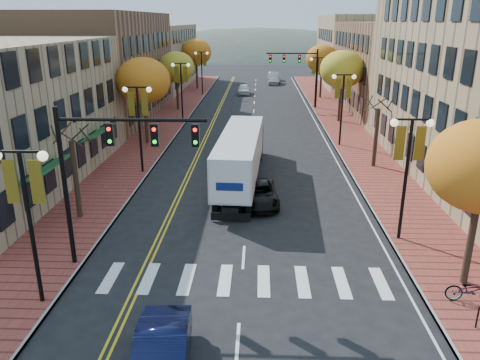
# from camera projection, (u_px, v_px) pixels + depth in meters

# --- Properties ---
(ground) EXTENTS (200.00, 200.00, 0.00)m
(ground) POSITION_uv_depth(u_px,v_px,m) (240.00, 309.00, 17.47)
(ground) COLOR black
(ground) RESTS_ON ground
(sidewalk_left) EXTENTS (4.00, 85.00, 0.15)m
(sidewalk_left) POSITION_uv_depth(u_px,v_px,m) (166.00, 123.00, 48.51)
(sidewalk_left) COLOR brown
(sidewalk_left) RESTS_ON ground
(sidewalk_right) EXTENTS (4.00, 85.00, 0.15)m
(sidewalk_right) POSITION_uv_depth(u_px,v_px,m) (341.00, 125.00, 47.81)
(sidewalk_right) COLOR brown
(sidewalk_right) RESTS_ON ground
(building_left_mid) EXTENTS (12.00, 24.00, 11.00)m
(building_left_mid) POSITION_uv_depth(u_px,v_px,m) (96.00, 66.00, 50.36)
(building_left_mid) COLOR brown
(building_left_mid) RESTS_ON ground
(building_left_far) EXTENTS (12.00, 26.00, 9.50)m
(building_left_far) POSITION_uv_depth(u_px,v_px,m) (149.00, 56.00, 74.23)
(building_left_far) COLOR #9E8966
(building_left_far) RESTS_ON ground
(building_right_mid) EXTENTS (15.00, 24.00, 10.00)m
(building_right_mid) POSITION_uv_depth(u_px,v_px,m) (412.00, 67.00, 54.83)
(building_right_mid) COLOR brown
(building_right_mid) RESTS_ON ground
(building_right_far) EXTENTS (15.00, 20.00, 11.00)m
(building_right_far) POSITION_uv_depth(u_px,v_px,m) (370.00, 51.00, 75.46)
(building_right_far) COLOR #9E8966
(building_right_far) RESTS_ON ground
(tree_left_a) EXTENTS (0.28, 0.28, 4.20)m
(tree_left_a) POSITION_uv_depth(u_px,v_px,m) (76.00, 179.00, 24.64)
(tree_left_a) COLOR #382619
(tree_left_a) RESTS_ON sidewalk_left
(tree_left_b) EXTENTS (4.48, 4.48, 7.21)m
(tree_left_b) POSITION_uv_depth(u_px,v_px,m) (143.00, 81.00, 38.73)
(tree_left_b) COLOR #382619
(tree_left_b) RESTS_ON sidewalk_left
(tree_left_c) EXTENTS (4.16, 4.16, 6.69)m
(tree_left_c) POSITION_uv_depth(u_px,v_px,m) (176.00, 67.00, 53.98)
(tree_left_c) COLOR #382619
(tree_left_c) RESTS_ON sidewalk_left
(tree_left_d) EXTENTS (4.61, 4.61, 7.42)m
(tree_left_d) POSITION_uv_depth(u_px,v_px,m) (196.00, 52.00, 70.81)
(tree_left_d) COLOR #382619
(tree_left_d) RESTS_ON sidewalk_left
(tree_right_b) EXTENTS (0.28, 0.28, 4.20)m
(tree_right_b) POSITION_uv_depth(u_px,v_px,m) (376.00, 138.00, 33.40)
(tree_right_b) COLOR #382619
(tree_right_b) RESTS_ON sidewalk_right
(tree_right_c) EXTENTS (4.48, 4.48, 7.21)m
(tree_right_c) POSITION_uv_depth(u_px,v_px,m) (342.00, 70.00, 47.49)
(tree_right_c) COLOR #382619
(tree_right_c) RESTS_ON sidewalk_right
(tree_right_d) EXTENTS (4.35, 4.35, 7.00)m
(tree_right_d) POSITION_uv_depth(u_px,v_px,m) (322.00, 59.00, 62.66)
(tree_right_d) COLOR #382619
(tree_right_d) RESTS_ON sidewalk_right
(lamp_left_a) EXTENTS (1.96, 0.36, 6.05)m
(lamp_left_a) POSITION_uv_depth(u_px,v_px,m) (26.00, 199.00, 16.36)
(lamp_left_a) COLOR black
(lamp_left_a) RESTS_ON ground
(lamp_left_b) EXTENTS (1.96, 0.36, 6.05)m
(lamp_left_b) POSITION_uv_depth(u_px,v_px,m) (139.00, 113.00, 31.48)
(lamp_left_b) COLOR black
(lamp_left_b) RESTS_ON ground
(lamp_left_c) EXTENTS (1.96, 0.36, 6.05)m
(lamp_left_c) POSITION_uv_depth(u_px,v_px,m) (181.00, 80.00, 48.50)
(lamp_left_c) COLOR black
(lamp_left_c) RESTS_ON ground
(lamp_left_d) EXTENTS (1.96, 0.36, 6.05)m
(lamp_left_d) POSITION_uv_depth(u_px,v_px,m) (202.00, 65.00, 65.51)
(lamp_left_d) COLOR black
(lamp_left_d) RESTS_ON ground
(lamp_right_a) EXTENTS (1.96, 0.36, 6.05)m
(lamp_right_a) POSITION_uv_depth(u_px,v_px,m) (408.00, 156.00, 21.46)
(lamp_right_a) COLOR black
(lamp_right_a) RESTS_ON ground
(lamp_right_b) EXTENTS (1.96, 0.36, 6.05)m
(lamp_right_b) POSITION_uv_depth(u_px,v_px,m) (343.00, 96.00, 38.47)
(lamp_right_b) COLOR black
(lamp_right_b) RESTS_ON ground
(lamp_right_c) EXTENTS (1.96, 0.36, 6.05)m
(lamp_right_c) POSITION_uv_depth(u_px,v_px,m) (317.00, 73.00, 55.48)
(lamp_right_c) COLOR black
(lamp_right_c) RESTS_ON ground
(traffic_mast_near) EXTENTS (6.10, 0.35, 7.00)m
(traffic_mast_near) POSITION_uv_depth(u_px,v_px,m) (108.00, 158.00, 18.91)
(traffic_mast_near) COLOR black
(traffic_mast_near) RESTS_ON ground
(traffic_mast_far) EXTENTS (6.10, 0.34, 7.00)m
(traffic_mast_far) POSITION_uv_depth(u_px,v_px,m) (301.00, 67.00, 55.35)
(traffic_mast_far) COLOR black
(traffic_mast_far) RESTS_ON ground
(semi_truck) EXTENTS (2.98, 14.22, 3.53)m
(semi_truck) POSITION_uv_depth(u_px,v_px,m) (242.00, 152.00, 30.49)
(semi_truck) COLOR black
(semi_truck) RESTS_ON ground
(navy_sedan) EXTENTS (1.96, 4.63, 1.49)m
(navy_sedan) POSITION_uv_depth(u_px,v_px,m) (161.00, 357.00, 13.86)
(navy_sedan) COLOR black
(navy_sedan) RESTS_ON ground
(black_suv) EXTENTS (2.45, 4.70, 1.26)m
(black_suv) POSITION_uv_depth(u_px,v_px,m) (259.00, 194.00, 27.20)
(black_suv) COLOR black
(black_suv) RESTS_ON ground
(car_far_white) EXTENTS (1.80, 4.27, 1.44)m
(car_far_white) POSITION_uv_depth(u_px,v_px,m) (244.00, 89.00, 67.56)
(car_far_white) COLOR silver
(car_far_white) RESTS_ON ground
(car_far_silver) EXTENTS (2.49, 4.95, 1.38)m
(car_far_silver) POSITION_uv_depth(u_px,v_px,m) (274.00, 80.00, 78.12)
(car_far_silver) COLOR #A4A4AB
(car_far_silver) RESTS_ON ground
(car_far_oncoming) EXTENTS (2.07, 4.58, 1.46)m
(car_far_oncoming) POSITION_uv_depth(u_px,v_px,m) (273.00, 76.00, 83.74)
(car_far_oncoming) COLOR #ACACB4
(car_far_oncoming) RESTS_ON ground
(bicycle) EXTENTS (1.95, 0.90, 0.99)m
(bicycle) POSITION_uv_depth(u_px,v_px,m) (472.00, 290.00, 17.48)
(bicycle) COLOR gray
(bicycle) RESTS_ON sidewalk_right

